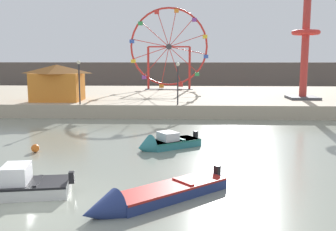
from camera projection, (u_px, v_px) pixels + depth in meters
ground_plane at (37, 204)px, 13.42m from camera, size 240.00×240.00×0.00m
quay_promenade at (139, 98)px, 43.62m from camera, size 110.00×23.05×1.16m
distant_town_skyline at (155, 75)px, 66.22m from camera, size 140.00×3.00×4.40m
motorboat_pale_grey at (7, 187)px, 14.19m from camera, size 4.13×2.22×1.67m
motorboat_teal_painted at (163, 143)px, 21.67m from camera, size 3.86×3.25×1.36m
motorboat_navy_blue at (147, 197)px, 13.38m from camera, size 5.23×4.80×1.21m
ferris_wheel_red_frame at (169, 48)px, 48.10m from camera, size 9.86×1.20×10.21m
drop_tower_red_tower at (305, 46)px, 36.48m from camera, size 2.80×2.80×11.45m
carnival_booth_orange_canopy at (57, 82)px, 35.21m from camera, size 4.77×3.51×3.34m
promenade_lamp_near at (79, 76)px, 32.45m from camera, size 0.32×0.32×3.71m
promenade_lamp_far at (178, 77)px, 32.23m from camera, size 0.32×0.32×3.56m
mooring_buoy_orange at (35, 148)px, 20.80m from camera, size 0.44×0.44×0.44m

